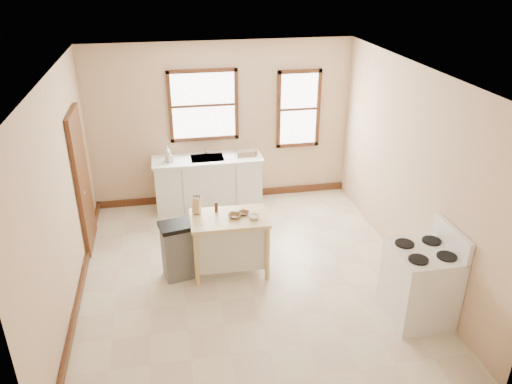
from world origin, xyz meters
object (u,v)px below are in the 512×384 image
trash_bin (177,251)px  gas_stove (421,275)px  pepper_grinder (216,207)px  bowl_a (234,216)px  knife_block (197,206)px  soap_bottle_b (170,157)px  bowl_b (244,213)px  dish_rack (246,153)px  bowl_c (254,217)px  soap_bottle_a (168,154)px  kitchen_island (230,244)px

trash_bin → gas_stove: bearing=-37.7°
pepper_grinder → bowl_a: size_ratio=0.85×
knife_block → pepper_grinder: 0.26m
trash_bin → bowl_a: bearing=-13.1°
knife_block → gas_stove: (2.51, -1.59, -0.35)m
soap_bottle_b → knife_block: 1.77m
bowl_a → knife_block: bearing=155.0°
bowl_b → dish_rack: bearing=79.4°
dish_rack → bowl_a: (-0.51, -2.03, -0.09)m
bowl_a → bowl_c: bowl_c is taller
trash_bin → bowl_b: bearing=-9.0°
knife_block → pepper_grinder: bearing=17.9°
pepper_grinder → gas_stove: gas_stove is taller
trash_bin → dish_rack: bearing=45.6°
soap_bottle_b → bowl_a: bearing=-88.5°
soap_bottle_a → trash_bin: soap_bottle_a is taller
pepper_grinder → soap_bottle_a: bearing=107.8°
kitchen_island → bowl_b: bowl_b is taller
kitchen_island → bowl_c: (0.32, -0.10, 0.45)m
soap_bottle_a → pepper_grinder: (0.59, -1.85, -0.12)m
soap_bottle_a → pepper_grinder: soap_bottle_a is taller
soap_bottle_b → dish_rack: bearing=-17.2°
bowl_a → pepper_grinder: bearing=138.0°
gas_stove → soap_bottle_a: bearing=129.9°
pepper_grinder → bowl_c: pepper_grinder is taller
soap_bottle_b → bowl_b: (0.92, -1.91, -0.14)m
kitchen_island → pepper_grinder: (-0.15, 0.17, 0.50)m
pepper_grinder → trash_bin: pepper_grinder is taller
trash_bin → soap_bottle_b: bearing=78.1°
bowl_b → trash_bin: 1.04m
bowl_a → trash_bin: 0.92m
knife_block → trash_bin: bearing=-122.8°
dish_rack → bowl_a: bearing=-121.2°
soap_bottle_a → bowl_c: 2.38m
soap_bottle_a → bowl_c: (1.07, -2.12, -0.17)m
dish_rack → pepper_grinder: bearing=-128.7°
dish_rack → pepper_grinder: size_ratio=2.41×
dish_rack → pepper_grinder: 1.98m
knife_block → gas_stove: gas_stove is taller
soap_bottle_a → trash_bin: 2.12m
soap_bottle_a → bowl_a: bearing=-81.6°
bowl_c → knife_block: bearing=157.6°
knife_block → bowl_c: knife_block is taller
kitchen_island → gas_stove: bearing=-32.0°
dish_rack → gas_stove: (1.53, -3.40, -0.36)m
knife_block → gas_stove: size_ratio=0.17×
soap_bottle_a → knife_block: bearing=-93.0°
kitchen_island → bowl_a: bowl_a is taller
kitchen_island → pepper_grinder: size_ratio=6.97×
knife_block → bowl_a: 0.54m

